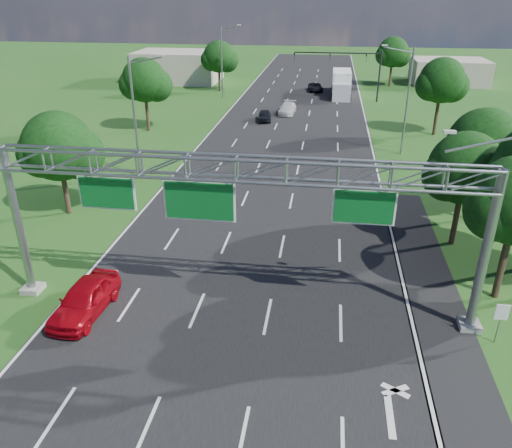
% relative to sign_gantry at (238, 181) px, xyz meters
% --- Properties ---
extents(ground, '(220.00, 220.00, 0.00)m').
position_rel_sign_gantry_xyz_m(ground, '(-0.33, 18.00, -6.89)').
color(ground, '#1E5018').
rests_on(ground, ground).
extents(road, '(18.00, 180.00, 0.02)m').
position_rel_sign_gantry_xyz_m(road, '(-0.33, 18.00, -6.89)').
color(road, black).
rests_on(road, ground).
extents(road_flare, '(3.00, 30.00, 0.02)m').
position_rel_sign_gantry_xyz_m(road_flare, '(9.87, 2.00, -6.89)').
color(road_flare, black).
rests_on(road_flare, ground).
extents(sign_gantry, '(23.50, 1.00, 9.56)m').
position_rel_sign_gantry_xyz_m(sign_gantry, '(0.00, 0.00, 0.00)').
color(sign_gantry, gray).
rests_on(sign_gantry, ground).
extents(regulatory_sign, '(0.60, 0.08, 2.10)m').
position_rel_sign_gantry_xyz_m(regulatory_sign, '(12.07, -1.02, -5.38)').
color(regulatory_sign, gray).
rests_on(regulatory_sign, ground).
extents(traffic_signal, '(12.21, 0.24, 7.00)m').
position_rel_sign_gantry_xyz_m(traffic_signal, '(7.15, 53.00, -1.72)').
color(traffic_signal, black).
rests_on(traffic_signal, ground).
extents(streetlight_l_near, '(2.97, 0.22, 10.16)m').
position_rel_sign_gantry_xyz_m(streetlight_l_near, '(-11.63, 18.00, -1.31)').
color(streetlight_l_near, gray).
rests_on(streetlight_l_near, ground).
extents(streetlight_l_far, '(2.97, 0.22, 10.16)m').
position_rel_sign_gantry_xyz_m(streetlight_l_far, '(-11.63, 53.00, -1.31)').
color(streetlight_l_far, gray).
rests_on(streetlight_l_far, ground).
extents(streetlight_r_mid, '(2.97, 0.22, 10.16)m').
position_rel_sign_gantry_xyz_m(streetlight_r_mid, '(10.97, 28.00, -1.31)').
color(streetlight_r_mid, gray).
rests_on(streetlight_r_mid, ground).
extents(tree_verge_la, '(5.76, 4.80, 7.40)m').
position_rel_sign_gantry_xyz_m(tree_verge_la, '(-14.25, 10.04, -2.13)').
color(tree_verge_la, '#2D2116').
rests_on(tree_verge_la, ground).
extents(tree_verge_lb, '(5.76, 4.80, 8.06)m').
position_rel_sign_gantry_xyz_m(tree_verge_lb, '(-16.25, 33.04, -1.48)').
color(tree_verge_lb, '#2D2116').
rests_on(tree_verge_lb, ground).
extents(tree_verge_lc, '(5.76, 4.80, 7.62)m').
position_rel_sign_gantry_xyz_m(tree_verge_lc, '(-13.25, 58.04, -1.92)').
color(tree_verge_lc, '#2D2116').
rests_on(tree_verge_lc, ground).
extents(tree_verge_rd, '(5.76, 4.80, 8.28)m').
position_rel_sign_gantry_xyz_m(tree_verge_rd, '(15.75, 36.04, -1.26)').
color(tree_verge_rd, '#2D2116').
rests_on(tree_verge_rd, ground).
extents(tree_verge_re, '(5.76, 4.80, 7.84)m').
position_rel_sign_gantry_xyz_m(tree_verge_re, '(13.75, 66.04, -1.70)').
color(tree_verge_re, '#2D2116').
rests_on(tree_verge_re, ground).
extents(building_left, '(14.00, 10.00, 5.00)m').
position_rel_sign_gantry_xyz_m(building_left, '(-22.33, 66.00, -4.39)').
color(building_left, '#A9A08E').
rests_on(building_left, ground).
extents(building_right, '(12.00, 9.00, 4.00)m').
position_rel_sign_gantry_xyz_m(building_right, '(23.67, 70.00, -4.89)').
color(building_right, '#A9A08E').
rests_on(building_right, ground).
extents(red_coupe, '(2.24, 4.98, 1.66)m').
position_rel_sign_gantry_xyz_m(red_coupe, '(-7.56, -1.50, -6.06)').
color(red_coupe, '#AC0713').
rests_on(red_coupe, ground).
extents(car_queue_a, '(2.20, 4.83, 1.37)m').
position_rel_sign_gantry_xyz_m(car_queue_a, '(-1.37, 43.78, -6.21)').
color(car_queue_a, silver).
rests_on(car_queue_a, ground).
extents(car_queue_b, '(2.64, 4.68, 1.23)m').
position_rel_sign_gantry_xyz_m(car_queue_b, '(1.69, 59.93, -6.27)').
color(car_queue_b, black).
rests_on(car_queue_b, ground).
extents(car_queue_c, '(1.96, 3.93, 1.29)m').
position_rel_sign_gantry_xyz_m(car_queue_c, '(-3.78, 39.50, -6.25)').
color(car_queue_c, black).
rests_on(car_queue_c, ground).
extents(box_truck, '(2.87, 9.34, 3.54)m').
position_rel_sign_gantry_xyz_m(box_truck, '(5.62, 56.87, -5.19)').
color(box_truck, white).
rests_on(box_truck, ground).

